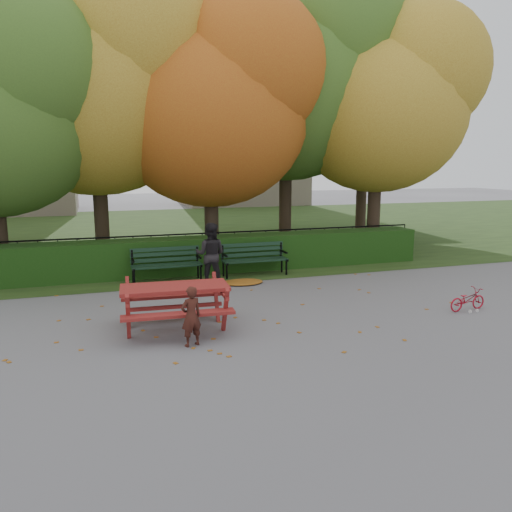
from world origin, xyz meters
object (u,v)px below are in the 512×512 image
object	(u,v)px
tree_c	(222,103)
tree_d	(300,75)
bicycle	(467,299)
bench_left	(166,262)
bench_right	(254,257)
child	(191,316)
picnic_table	(175,295)
adult	(210,254)
tree_b	(107,81)
tree_g	(375,107)
tree_e	(391,101)

from	to	relation	value
tree_c	tree_d	distance (m)	3.50
bicycle	bench_left	bearing A→B (deg)	45.83
bench_right	child	world-z (taller)	child
picnic_table	adult	distance (m)	3.44
tree_b	bench_left	size ratio (longest dim) A/B	4.88
adult	tree_g	bearing A→B (deg)	-117.97
tree_e	bicycle	bearing A→B (deg)	-108.43
tree_g	child	size ratio (longest dim) A/B	8.30
tree_c	bench_right	xyz separation A→B (m)	(0.27, -2.26, -4.30)
tree_e	adult	xyz separation A→B (m)	(-6.83, -2.87, -4.29)
bench_left	bicycle	bearing A→B (deg)	-39.59
bench_right	tree_c	bearing A→B (deg)	96.70
tree_e	bicycle	xyz separation A→B (m)	(-2.23, -6.69, -4.85)
tree_b	tree_g	size ratio (longest dim) A/B	1.03
tree_e	bench_right	bearing A→B (deg)	-159.13
tree_d	child	xyz separation A→B (m)	(-5.46, -8.41, -5.47)
bench_left	bicycle	xyz separation A→B (m)	(5.59, -4.62, -0.28)
tree_g	bicycle	size ratio (longest dim) A/B	9.53
picnic_table	bicycle	size ratio (longest dim) A/B	2.28
tree_c	tree_e	xyz separation A→B (m)	(5.69, -0.19, 0.26)
tree_b	picnic_table	size ratio (longest dim) A/B	4.30
bench_left	picnic_table	bearing A→B (deg)	-95.73
child	adult	size ratio (longest dim) A/B	0.65
tree_d	adult	size ratio (longest dim) A/B	6.03
tree_c	adult	distance (m)	5.19
tree_g	adult	world-z (taller)	tree_g
tree_c	tree_e	distance (m)	5.70
tree_b	child	bearing A→B (deg)	-83.77
tree_b	adult	world-z (taller)	tree_b
child	bicycle	world-z (taller)	child
tree_e	tree_g	xyz separation A→B (m)	(1.81, 3.99, 0.29)
tree_e	tree_c	bearing A→B (deg)	178.07
bench_right	bicycle	size ratio (longest dim) A/B	2.01
tree_c	tree_e	size ratio (longest dim) A/B	0.98
bench_right	picnic_table	bearing A→B (deg)	-125.32
bench_right	picnic_table	world-z (taller)	picnic_table
adult	bicycle	size ratio (longest dim) A/B	1.77
bench_right	tree_d	bearing A→B (deg)	51.77
tree_d	child	distance (m)	11.42
child	bench_right	bearing A→B (deg)	-137.09
tree_e	adult	distance (m)	8.56
tree_c	bench_right	world-z (taller)	tree_c
tree_b	bicycle	distance (m)	11.44
tree_c	bicycle	bearing A→B (deg)	-63.33
tree_c	child	distance (m)	8.68
child	tree_d	bearing A→B (deg)	-141.32
adult	picnic_table	bearing A→B (deg)	89.74
child	bicycle	bearing A→B (deg)	164.17
tree_g	bench_left	size ratio (longest dim) A/B	4.75
tree_d	tree_e	world-z (taller)	tree_d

